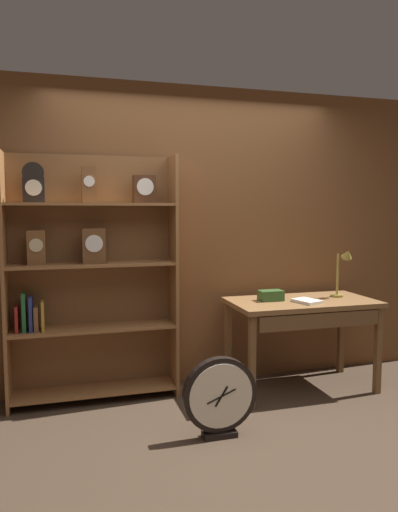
# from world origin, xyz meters

# --- Properties ---
(ground_plane) EXTENTS (10.00, 10.00, 0.00)m
(ground_plane) POSITION_xyz_m (0.00, 0.00, 0.00)
(ground_plane) COLOR #3D2D21
(back_wood_panel) EXTENTS (4.80, 0.05, 2.60)m
(back_wood_panel) POSITION_xyz_m (0.00, 1.33, 1.30)
(back_wood_panel) COLOR brown
(back_wood_panel) RESTS_ON ground
(bookshelf) EXTENTS (1.33, 0.31, 1.98)m
(bookshelf) POSITION_xyz_m (-0.91, 1.15, 1.03)
(bookshelf) COLOR brown
(bookshelf) RESTS_ON ground
(workbench) EXTENTS (1.23, 0.65, 0.77)m
(workbench) POSITION_xyz_m (0.85, 0.86, 0.68)
(workbench) COLOR brown
(workbench) RESTS_ON ground
(desk_lamp) EXTENTS (0.17, 0.17, 0.44)m
(desk_lamp) POSITION_xyz_m (1.26, 0.91, 1.04)
(desk_lamp) COLOR olive
(desk_lamp) RESTS_ON workbench
(toolbox_small) EXTENTS (0.20, 0.13, 0.09)m
(toolbox_small) POSITION_xyz_m (0.58, 0.93, 0.82)
(toolbox_small) COLOR #2D5123
(toolbox_small) RESTS_ON workbench
(open_repair_manual) EXTENTS (0.22, 0.26, 0.02)m
(open_repair_manual) POSITION_xyz_m (0.83, 0.77, 0.79)
(open_repair_manual) COLOR silver
(open_repair_manual) RESTS_ON workbench
(round_clock_large) EXTENTS (0.51, 0.11, 0.55)m
(round_clock_large) POSITION_xyz_m (-0.10, 0.23, 0.28)
(round_clock_large) COLOR black
(round_clock_large) RESTS_ON ground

